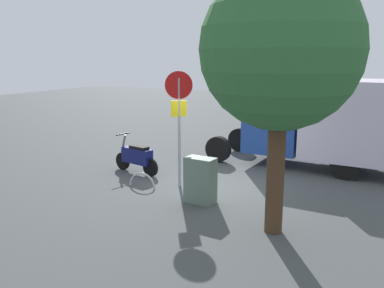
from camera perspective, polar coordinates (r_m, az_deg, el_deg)
name	(u,v)px	position (r m, az deg, el deg)	size (l,w,h in m)	color
ground_plane	(223,186)	(11.84, 4.29, -5.83)	(60.00, 60.00, 0.00)	#474C4C
box_truck_near	(336,121)	(13.96, 19.27, 3.03)	(7.04, 2.41, 2.91)	black
motorcycle	(137,157)	(13.11, -7.64, -1.78)	(1.80, 0.65, 1.20)	black
stop_sign	(179,111)	(11.37, -1.81, 4.62)	(0.71, 0.33, 3.24)	#9E9EA3
street_tree	(281,50)	(8.32, 12.16, 12.52)	(3.17, 3.17, 5.35)	#47301E
utility_cabinet	(200,180)	(10.38, 1.16, -5.03)	(0.75, 0.42, 1.16)	slate
bike_rack_hoop	(142,187)	(11.82, -6.89, -5.92)	(0.85, 0.85, 0.05)	#B7B7BC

